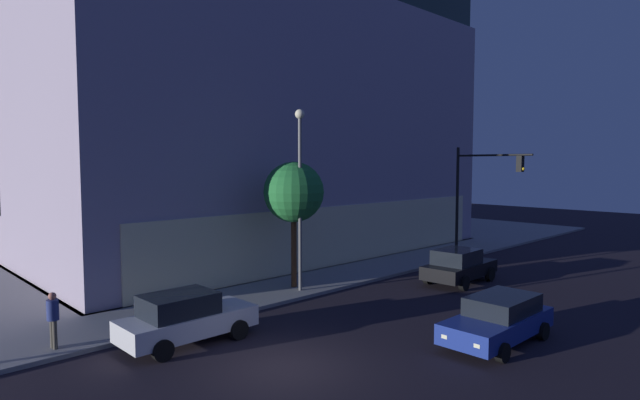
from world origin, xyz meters
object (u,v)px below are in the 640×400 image
object	(u,v)px
pedestrian_waiting	(53,315)
car_black	(459,266)
traffic_light_far_corner	(478,185)
modern_building	(214,118)
car_blue	(499,319)
car_white	(185,318)
street_lamp_sidewalk	(300,178)
sidewalk_tree	(294,193)

from	to	relation	value
pedestrian_waiting	car_black	xyz separation A→B (m)	(17.60, -3.83, -0.35)
pedestrian_waiting	traffic_light_far_corner	bearing A→B (deg)	-4.49
modern_building	car_blue	bearing A→B (deg)	-101.98
modern_building	car_blue	size ratio (longest dim) A/B	6.35
car_white	car_blue	xyz separation A→B (m)	(7.57, -7.17, -0.07)
traffic_light_far_corner	pedestrian_waiting	bearing A→B (deg)	175.51
modern_building	traffic_light_far_corner	distance (m)	20.27
pedestrian_waiting	car_white	bearing A→B (deg)	-31.41
car_white	car_black	distance (m)	14.28
street_lamp_sidewalk	pedestrian_waiting	xyz separation A→B (m)	(-10.51, -0.12, -4.09)
modern_building	traffic_light_far_corner	world-z (taller)	modern_building
car_white	car_black	size ratio (longest dim) A/B	0.99
sidewalk_tree	car_black	world-z (taller)	sidewalk_tree
traffic_light_far_corner	car_white	world-z (taller)	traffic_light_far_corner
street_lamp_sidewalk	sidewalk_tree	xyz separation A→B (m)	(0.24, 0.71, -0.69)
street_lamp_sidewalk	pedestrian_waiting	size ratio (longest dim) A/B	4.60
modern_building	sidewalk_tree	distance (m)	17.63
car_black	pedestrian_waiting	bearing A→B (deg)	167.72
pedestrian_waiting	sidewalk_tree	bearing A→B (deg)	4.41
car_black	car_white	bearing A→B (deg)	173.01
car_white	car_blue	distance (m)	10.43
modern_building	pedestrian_waiting	world-z (taller)	modern_building
street_lamp_sidewalk	car_white	bearing A→B (deg)	-162.64
sidewalk_tree	car_white	bearing A→B (deg)	-158.22
traffic_light_far_corner	pedestrian_waiting	size ratio (longest dim) A/B	3.80
sidewalk_tree	car_blue	size ratio (longest dim) A/B	1.28
modern_building	pedestrian_waiting	size ratio (longest dim) A/B	16.40
street_lamp_sidewalk	sidewalk_tree	size ratio (longest dim) A/B	1.40
modern_building	traffic_light_far_corner	bearing A→B (deg)	-70.62
street_lamp_sidewalk	pedestrian_waiting	bearing A→B (deg)	-179.36
modern_building	car_black	world-z (taller)	modern_building
car_blue	car_black	size ratio (longest dim) A/B	1.02
car_blue	traffic_light_far_corner	bearing A→B (deg)	31.73
car_white	car_black	xyz separation A→B (m)	(14.17, -1.74, 0.00)
modern_building	street_lamp_sidewalk	world-z (taller)	modern_building
modern_building	street_lamp_sidewalk	distance (m)	18.18
modern_building	sidewalk_tree	bearing A→B (deg)	-109.93
street_lamp_sidewalk	car_black	size ratio (longest dim) A/B	1.82
modern_building	car_black	bearing A→B (deg)	-87.00
pedestrian_waiting	car_white	world-z (taller)	pedestrian_waiting
street_lamp_sidewalk	modern_building	bearing A→B (deg)	70.13
car_blue	street_lamp_sidewalk	bearing A→B (deg)	93.02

